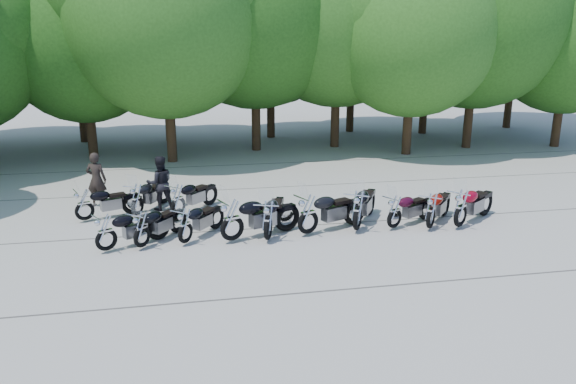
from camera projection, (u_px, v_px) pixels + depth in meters
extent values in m
plane|color=#9D978E|center=(298.00, 244.00, 15.70)|extent=(90.00, 90.00, 0.00)
cylinder|color=#3A2614|center=(91.00, 122.00, 26.10)|extent=(0.44, 0.44, 3.31)
sphere|color=#286319|center=(83.00, 41.00, 25.09)|extent=(7.31, 7.31, 7.31)
cylinder|color=#3A2614|center=(170.00, 119.00, 25.15)|extent=(0.44, 0.44, 3.93)
sphere|color=#357721|center=(164.00, 17.00, 23.95)|extent=(8.70, 8.70, 8.70)
cylinder|color=#3A2614|center=(256.00, 109.00, 27.59)|extent=(0.44, 0.44, 4.13)
sphere|color=#286319|center=(254.00, 11.00, 26.33)|extent=(9.13, 9.13, 9.13)
cylinder|color=#3A2614|center=(335.00, 107.00, 28.42)|extent=(0.44, 0.44, 4.09)
sphere|color=#357721|center=(338.00, 13.00, 27.17)|extent=(9.04, 9.04, 9.04)
cylinder|color=#3A2614|center=(408.00, 117.00, 26.74)|extent=(0.44, 0.44, 3.62)
sphere|color=#357721|center=(413.00, 29.00, 25.64)|extent=(8.00, 8.00, 8.00)
cylinder|color=#3A2614|center=(469.00, 109.00, 28.24)|extent=(0.44, 0.44, 3.98)
sphere|color=#286319|center=(477.00, 17.00, 27.03)|extent=(8.79, 8.79, 8.79)
cylinder|color=#3A2614|center=(558.00, 113.00, 28.59)|extent=(0.44, 0.44, 3.41)
sphere|color=#286319|center=(569.00, 37.00, 27.54)|extent=(7.53, 7.53, 7.53)
cylinder|color=#3A2614|center=(82.00, 109.00, 29.80)|extent=(0.44, 0.44, 3.52)
sphere|color=#357721|center=(74.00, 33.00, 28.72)|extent=(7.78, 7.78, 7.78)
cylinder|color=#3A2614|center=(169.00, 109.00, 30.09)|extent=(0.44, 0.44, 3.42)
sphere|color=#286319|center=(164.00, 36.00, 29.04)|extent=(7.56, 7.56, 7.56)
cylinder|color=#3A2614|center=(271.00, 105.00, 31.08)|extent=(0.44, 0.44, 3.56)
sphere|color=#286319|center=(270.00, 31.00, 29.99)|extent=(7.88, 7.88, 7.88)
cylinder|color=#3A2614|center=(350.00, 100.00, 32.86)|extent=(0.44, 0.44, 3.76)
sphere|color=#286319|center=(353.00, 26.00, 31.71)|extent=(8.31, 8.31, 8.31)
cylinder|color=#3A2614|center=(424.00, 102.00, 32.28)|extent=(0.44, 0.44, 3.63)
sphere|color=#357721|center=(429.00, 29.00, 31.16)|extent=(8.02, 8.02, 8.02)
cylinder|color=#3A2614|center=(510.00, 92.00, 34.09)|extent=(0.44, 0.44, 4.37)
sphere|color=#286319|center=(519.00, 8.00, 32.75)|extent=(9.67, 9.67, 9.67)
imported|color=black|center=(96.00, 180.00, 18.85)|extent=(0.78, 0.63, 1.87)
imported|color=black|center=(160.00, 183.00, 18.51)|extent=(1.00, 0.84, 1.83)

